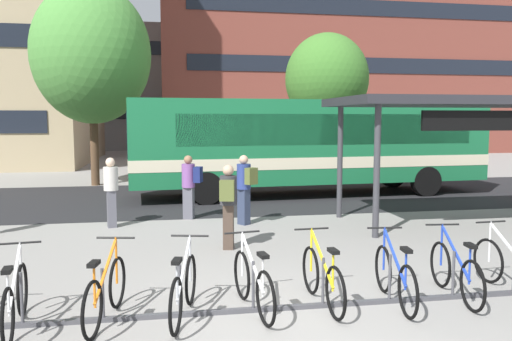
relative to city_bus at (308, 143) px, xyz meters
name	(u,v)px	position (x,y,z in m)	size (l,w,h in m)	color
ground	(278,325)	(-3.39, -10.63, -1.78)	(200.00, 200.00, 0.00)	gray
bus_lane_asphalt	(209,197)	(-3.39, 0.00, -1.77)	(80.00, 7.20, 0.01)	#232326
city_bus	(308,143)	(0.00, 0.00, 0.00)	(12.15, 3.27, 3.20)	#196B3D
bike_rack	(288,303)	(-3.14, -10.14, -1.68)	(9.72, 0.10, 0.70)	#47474C
parked_bicycle_white_1	(15,300)	(-6.58, -10.23, -1.39)	(0.52, 1.72, 0.99)	black
parked_bicycle_orange_2	(106,293)	(-5.53, -10.14, -1.39)	(0.53, 1.70, 0.99)	black
parked_bicycle_silver_3	(184,290)	(-4.55, -10.20, -1.39)	(0.57, 1.69, 0.99)	black
parked_bicycle_white_4	(253,284)	(-3.62, -10.11, -1.39)	(0.52, 1.71, 0.99)	black
parked_bicycle_yellow_5	(322,279)	(-2.64, -10.07, -1.39)	(0.52, 1.72, 0.99)	black
parked_bicycle_blue_6	(395,277)	(-1.62, -10.18, -1.39)	(0.52, 1.72, 0.99)	black
parked_bicycle_blue_7	(455,272)	(-0.66, -10.12, -1.39)	(0.52, 1.72, 0.99)	black
parked_bicycle_white_8	(511,268)	(0.28, -10.06, -1.39)	(0.52, 1.72, 0.99)	black
transit_shelter	(459,106)	(2.33, -5.19, 1.13)	(6.03, 3.18, 3.10)	#38383D
commuter_olive_pack_0	(228,201)	(-3.56, -6.78, -0.80)	(0.41, 0.57, 1.69)	#47382D
commuter_teal_pack_2	(111,187)	(-6.07, -4.19, -0.81)	(0.41, 0.57, 1.67)	#565660
commuter_navy_pack_3	(190,183)	(-4.17, -3.54, -0.82)	(0.60, 0.47, 1.65)	#565660
commuter_olive_pack_5	(245,185)	(-2.88, -4.50, -0.79)	(0.55, 0.60, 1.71)	#2D3851
street_tree_0	(92,54)	(-7.51, 3.88, 3.28)	(4.47, 4.47, 7.72)	brown
street_tree_1	(327,79)	(2.27, 5.14, 2.56)	(3.66, 3.66, 6.35)	brown
building_right_wing	(338,1)	(8.97, 23.43, 10.23)	(27.96, 10.38, 24.01)	brown
building_centre_block	(145,91)	(-6.66, 33.04, 3.44)	(15.37, 13.55, 10.43)	gray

